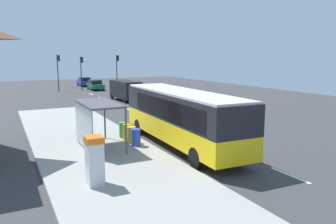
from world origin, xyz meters
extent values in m
cube|color=#38383A|center=(0.00, 14.00, -0.02)|extent=(56.00, 92.00, 0.04)
cube|color=#999993|center=(-6.40, 2.00, 0.09)|extent=(6.20, 30.00, 0.18)
cube|color=silver|center=(0.25, -6.00, 0.01)|extent=(0.16, 2.20, 0.01)
cube|color=silver|center=(0.25, -1.00, 0.01)|extent=(0.16, 2.20, 0.01)
cube|color=silver|center=(0.25, 4.00, 0.01)|extent=(0.16, 2.20, 0.01)
cube|color=silver|center=(0.25, 9.00, 0.01)|extent=(0.16, 2.20, 0.01)
cube|color=silver|center=(0.25, 14.00, 0.01)|extent=(0.16, 2.20, 0.01)
cube|color=silver|center=(0.25, 19.00, 0.01)|extent=(0.16, 2.20, 0.01)
cube|color=silver|center=(0.25, 24.00, 0.01)|extent=(0.16, 2.20, 0.01)
cube|color=silver|center=(0.25, 29.00, 0.01)|extent=(0.16, 2.20, 0.01)
cube|color=yellow|center=(-1.70, 0.32, 1.07)|extent=(2.82, 11.07, 1.15)
cube|color=black|center=(-1.70, 0.32, 2.38)|extent=(2.82, 11.07, 1.45)
cube|color=silver|center=(-1.70, 0.32, 3.15)|extent=(2.69, 10.85, 0.12)
cube|color=black|center=(-1.54, 5.77, 2.30)|extent=(2.30, 0.19, 1.22)
cube|color=black|center=(-2.92, -0.14, 2.30)|extent=(0.33, 8.58, 1.10)
cylinder|color=black|center=(-2.71, 4.26, 0.50)|extent=(0.31, 1.01, 1.00)
cylinder|color=black|center=(-0.46, 4.19, 0.50)|extent=(0.31, 1.01, 1.00)
cylinder|color=black|center=(-2.94, -3.34, 0.50)|extent=(0.31, 1.01, 1.00)
cylinder|color=black|center=(-0.68, -3.41, 0.50)|extent=(0.31, 1.01, 1.00)
cube|color=black|center=(2.20, 20.57, 1.32)|extent=(2.25, 5.29, 1.96)
cube|color=black|center=(2.20, 20.57, 1.66)|extent=(2.19, 3.22, 0.44)
cylinder|color=black|center=(3.20, 18.62, 0.34)|extent=(0.25, 0.69, 0.68)
cylinder|color=black|center=(1.40, 18.53, 0.34)|extent=(0.25, 0.69, 0.68)
cylinder|color=black|center=(3.00, 22.62, 0.34)|extent=(0.25, 0.69, 0.68)
cylinder|color=black|center=(1.20, 22.53, 0.34)|extent=(0.25, 0.69, 0.68)
cube|color=navy|center=(2.30, 41.83, 0.62)|extent=(1.88, 4.43, 0.60)
cube|color=black|center=(2.30, 41.63, 1.22)|extent=(1.63, 2.40, 0.60)
cylinder|color=black|center=(1.51, 43.34, 0.32)|extent=(0.21, 0.64, 0.64)
cylinder|color=black|center=(3.15, 43.31, 0.32)|extent=(0.21, 0.64, 0.64)
cylinder|color=black|center=(1.45, 40.34, 0.32)|extent=(0.21, 0.64, 0.64)
cylinder|color=black|center=(3.09, 40.31, 0.32)|extent=(0.21, 0.64, 0.64)
cube|color=#195933|center=(2.30, 34.41, 0.62)|extent=(1.87, 4.43, 0.60)
cube|color=black|center=(2.30, 34.61, 1.22)|extent=(1.62, 2.40, 0.60)
cylinder|color=black|center=(3.09, 32.90, 0.32)|extent=(0.21, 0.64, 0.64)
cylinder|color=black|center=(1.45, 32.93, 0.32)|extent=(0.21, 0.64, 0.64)
cylinder|color=black|center=(3.15, 35.90, 0.32)|extent=(0.21, 0.64, 0.64)
cylinder|color=black|center=(1.51, 35.93, 0.32)|extent=(0.21, 0.64, 0.64)
cube|color=silver|center=(-7.72, -3.63, 1.03)|extent=(0.60, 0.70, 1.70)
cube|color=orange|center=(-7.72, -3.63, 2.00)|extent=(0.66, 0.76, 0.24)
cube|color=black|center=(-7.41, -3.63, 1.30)|extent=(0.03, 0.36, 0.44)
cylinder|color=blue|center=(-4.20, 1.01, 0.66)|extent=(0.52, 0.52, 0.95)
cylinder|color=yellow|center=(-4.20, 1.71, 0.66)|extent=(0.52, 0.52, 0.95)
cylinder|color=orange|center=(-4.20, 2.41, 0.66)|extent=(0.52, 0.52, 0.95)
cylinder|color=green|center=(-4.20, 3.11, 0.66)|extent=(0.52, 0.52, 0.95)
cylinder|color=#2D2D2D|center=(5.40, 33.29, 2.66)|extent=(0.14, 0.14, 5.32)
cube|color=black|center=(5.62, 33.29, 4.82)|extent=(0.24, 0.28, 0.84)
sphere|color=#360606|center=(5.74, 33.29, 5.10)|extent=(0.16, 0.16, 0.16)
sphere|color=#F2B20C|center=(5.74, 33.29, 4.82)|extent=(0.16, 0.16, 0.16)
sphere|color=black|center=(5.74, 33.29, 4.54)|extent=(0.16, 0.16, 0.16)
cylinder|color=#2D2D2D|center=(-3.20, 34.09, 2.67)|extent=(0.14, 0.14, 5.34)
cube|color=black|center=(-2.98, 34.09, 4.84)|extent=(0.24, 0.28, 0.84)
sphere|color=#360606|center=(-2.86, 34.09, 5.12)|extent=(0.16, 0.16, 0.16)
sphere|color=#F2B20C|center=(-2.86, 34.09, 4.84)|extent=(0.16, 0.16, 0.16)
sphere|color=black|center=(-2.86, 34.09, 4.56)|extent=(0.16, 0.16, 0.16)
cylinder|color=#2D2D2D|center=(0.30, 34.89, 2.54)|extent=(0.14, 0.14, 5.08)
cube|color=black|center=(0.52, 34.89, 4.58)|extent=(0.24, 0.28, 0.84)
sphere|color=#360606|center=(0.64, 34.89, 4.86)|extent=(0.16, 0.16, 0.16)
sphere|color=#F2B20C|center=(0.64, 34.89, 4.58)|extent=(0.16, 0.16, 0.16)
sphere|color=black|center=(0.64, 34.89, 4.30)|extent=(0.16, 0.16, 0.16)
cube|color=#4C4C51|center=(-6.10, 1.56, 2.63)|extent=(1.80, 4.00, 0.10)
cube|color=#8CA5B2|center=(-6.95, 1.56, 1.43)|extent=(0.06, 3.80, 2.30)
cylinder|color=#4C4C51|center=(-5.25, -0.34, 1.40)|extent=(0.10, 0.10, 2.44)
cylinder|color=#4C4C51|center=(-5.25, 3.46, 1.40)|extent=(0.10, 0.10, 2.44)
camera|label=1|loc=(-10.77, -15.88, 5.16)|focal=35.38mm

